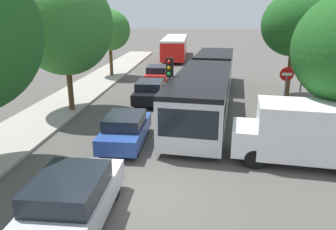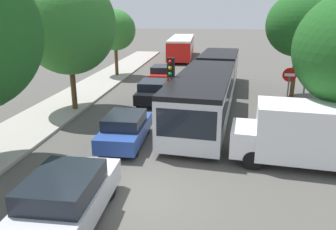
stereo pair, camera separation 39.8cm
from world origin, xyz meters
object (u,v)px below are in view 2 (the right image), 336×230
at_px(queued_car_silver, 65,199).
at_px(tree_right_mid, 300,25).
at_px(queued_car_red, 162,74).
at_px(white_van, 307,133).
at_px(queued_car_blue, 125,129).
at_px(articulated_bus, 211,81).
at_px(traffic_light, 171,77).
at_px(direction_sign_post, 307,69).
at_px(queued_car_black, 153,91).
at_px(tree_left_far, 115,30).
at_px(city_bus_rear, 182,46).
at_px(tree_left_mid, 67,27).
at_px(no_entry_sign, 288,86).

distance_m(queued_car_silver, tree_right_mid, 18.06).
distance_m(queued_car_silver, queued_car_red, 18.44).
bearing_deg(white_van, queued_car_blue, -2.45).
bearing_deg(articulated_bus, traffic_light, -17.84).
bearing_deg(queued_car_red, queued_car_silver, -179.74).
xyz_separation_m(white_van, direction_sign_post, (1.43, 6.29, 1.33)).
bearing_deg(queued_car_silver, traffic_light, -12.72).
distance_m(queued_car_blue, queued_car_black, 6.84).
distance_m(white_van, direction_sign_post, 6.59).
distance_m(direction_sign_post, tree_left_far, 16.39).
relative_size(city_bus_rear, tree_right_mid, 1.74).
xyz_separation_m(queued_car_silver, tree_left_mid, (-4.07, 10.04, 3.92)).
height_order(city_bus_rear, traffic_light, traffic_light).
distance_m(no_entry_sign, tree_left_far, 16.39).
height_order(queued_car_red, white_van, white_van).
bearing_deg(articulated_bus, city_bus_rear, -163.81).
bearing_deg(queued_car_blue, articulated_bus, -28.00).
bearing_deg(queued_car_red, white_van, -152.15).
bearing_deg(city_bus_rear, queued_car_red, 177.68).
bearing_deg(white_van, traffic_light, -26.73).
relative_size(queued_car_black, tree_left_far, 0.70).
relative_size(queued_car_blue, queued_car_red, 0.99).
distance_m(articulated_bus, queued_car_red, 7.14).
relative_size(city_bus_rear, queued_car_red, 2.96).
height_order(direction_sign_post, tree_left_mid, tree_left_mid).
distance_m(queued_car_red, direction_sign_post, 11.81).
bearing_deg(tree_left_mid, queued_car_silver, -67.94).
distance_m(queued_car_blue, tree_left_far, 15.86).
xyz_separation_m(direction_sign_post, tree_right_mid, (0.41, 4.24, 2.10)).
bearing_deg(no_entry_sign, tree_left_far, -132.04).
bearing_deg(tree_left_mid, white_van, -25.77).
distance_m(queued_car_silver, white_van, 8.58).
bearing_deg(white_van, city_bus_rear, -69.26).
height_order(city_bus_rear, no_entry_sign, no_entry_sign).
bearing_deg(white_van, queued_car_red, -55.35).
distance_m(white_van, tree_right_mid, 11.23).
distance_m(city_bus_rear, direction_sign_post, 23.76).
bearing_deg(city_bus_rear, articulated_bus, -171.24).
distance_m(articulated_bus, traffic_light, 4.89).
height_order(city_bus_rear, tree_right_mid, tree_right_mid).
height_order(traffic_light, direction_sign_post, direction_sign_post).
xyz_separation_m(queued_car_red, direction_sign_post, (8.88, -7.56, 1.88)).
bearing_deg(articulated_bus, white_van, 29.85).
xyz_separation_m(no_entry_sign, direction_sign_post, (1.12, 1.27, 0.69)).
bearing_deg(direction_sign_post, queued_car_red, -46.94).
relative_size(queued_car_red, tree_right_mid, 0.59).
relative_size(no_entry_sign, tree_right_mid, 0.42).
bearing_deg(no_entry_sign, tree_right_mid, 164.44).
xyz_separation_m(queued_car_blue, tree_left_far, (-4.66, 14.80, 3.27)).
bearing_deg(tree_right_mid, queued_car_blue, -133.51).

